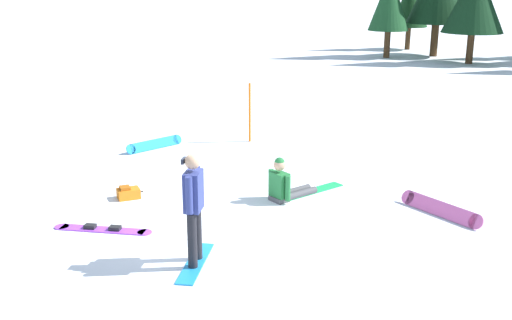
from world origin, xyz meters
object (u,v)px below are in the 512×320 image
loose_snowboard_near_right (154,144)px  loose_snowboard_far_spare (103,229)px  snowboarder_foreground (194,207)px  backpack_orange (128,193)px  loose_snowboard_near_left (441,208)px  trail_marker_pole (250,113)px  snowboarder_midground (286,185)px

loose_snowboard_near_right → loose_snowboard_far_spare: loose_snowboard_near_right is taller
snowboarder_foreground → loose_snowboard_far_spare: (-2.06, 0.86, -0.95)m
loose_snowboard_near_right → backpack_orange: (0.97, -3.62, -0.02)m
loose_snowboard_near_left → backpack_orange: (-6.15, -0.60, -0.02)m
loose_snowboard_near_left → loose_snowboard_near_right: 7.73m
loose_snowboard_near_left → trail_marker_pole: trail_marker_pole is taller
snowboarder_midground → trail_marker_pole: bearing=114.1°
snowboarder_foreground → loose_snowboard_near_left: (3.82, 3.10, -0.83)m
snowboarder_midground → loose_snowboard_far_spare: size_ratio=0.89×
snowboarder_foreground → loose_snowboard_near_left: bearing=39.1°
snowboarder_foreground → loose_snowboard_near_left: 4.99m
backpack_orange → trail_marker_pole: trail_marker_pole is taller
loose_snowboard_far_spare → trail_marker_pole: trail_marker_pole is taller
backpack_orange → snowboarder_midground: bearing=13.4°
loose_snowboard_near_left → trail_marker_pole: bearing=138.3°
snowboarder_midground → loose_snowboard_near_left: size_ratio=1.07×
loose_snowboard_near_left → backpack_orange: loose_snowboard_near_left is taller
trail_marker_pole → backpack_orange: bearing=-104.3°
loose_snowboard_near_right → trail_marker_pole: 2.68m
loose_snowboard_far_spare → loose_snowboard_near_left: bearing=20.9°
snowboarder_foreground → loose_snowboard_far_spare: snowboarder_foreground is taller
snowboarder_foreground → loose_snowboard_near_right: bearing=118.3°
backpack_orange → trail_marker_pole: 5.15m
loose_snowboard_near_left → backpack_orange: size_ratio=2.83×
backpack_orange → snowboarder_foreground: bearing=-47.0°
snowboarder_midground → loose_snowboard_far_spare: 3.74m
snowboarder_foreground → trail_marker_pole: 7.53m
loose_snowboard_near_left → loose_snowboard_near_right: (-7.12, 3.03, -0.01)m
snowboarder_midground → loose_snowboard_near_right: 5.01m
snowboarder_foreground → trail_marker_pole: bearing=98.2°
loose_snowboard_near_left → backpack_orange: 6.18m
loose_snowboard_near_left → snowboarder_foreground: bearing=-140.9°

